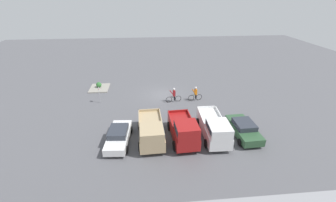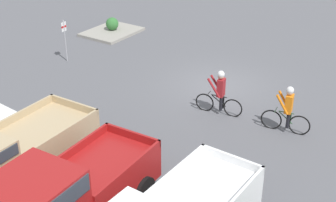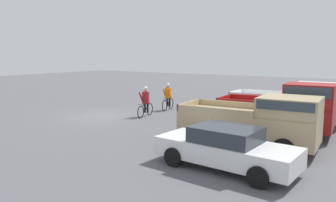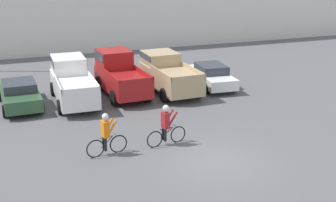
% 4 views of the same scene
% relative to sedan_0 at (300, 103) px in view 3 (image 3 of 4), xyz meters
% --- Properties ---
extents(ground_plane, '(80.00, 80.00, 0.00)m').
position_rel_sedan_0_xyz_m(ground_plane, '(6.75, -9.74, -0.71)').
color(ground_plane, '#56565B').
extents(sedan_0, '(2.14, 4.55, 1.39)m').
position_rel_sedan_0_xyz_m(sedan_0, '(0.00, 0.00, 0.00)').
color(sedan_0, '#2D5133').
rests_on(sedan_0, ground_plane).
extents(pickup_truck_0, '(2.23, 5.63, 2.22)m').
position_rel_sedan_0_xyz_m(pickup_truck_0, '(2.81, 0.25, 0.43)').
color(pickup_truck_0, white).
rests_on(pickup_truck_0, ground_plane).
extents(pickup_truck_1, '(2.38, 5.05, 2.38)m').
position_rel_sedan_0_xyz_m(pickup_truck_1, '(5.57, 0.49, 0.51)').
color(pickup_truck_1, maroon).
rests_on(pickup_truck_1, ground_plane).
extents(pickup_truck_2, '(2.43, 5.31, 2.10)m').
position_rel_sedan_0_xyz_m(pickup_truck_2, '(8.39, 0.14, 0.39)').
color(pickup_truck_2, tan).
rests_on(pickup_truck_2, ground_plane).
extents(sedan_1, '(2.16, 4.66, 1.37)m').
position_rel_sedan_0_xyz_m(sedan_1, '(11.20, 0.05, -0.02)').
color(sedan_1, white).
rests_on(sedan_1, ground_plane).
extents(cyclist_0, '(1.87, 0.53, 1.81)m').
position_rel_sedan_0_xyz_m(cyclist_0, '(5.51, -7.50, 0.21)').
color(cyclist_0, black).
rests_on(cyclist_0, ground_plane).
extents(cyclist_1, '(1.76, 0.52, 1.80)m').
position_rel_sedan_0_xyz_m(cyclist_1, '(2.89, -7.64, 0.20)').
color(cyclist_1, black).
rests_on(cyclist_1, ground_plane).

